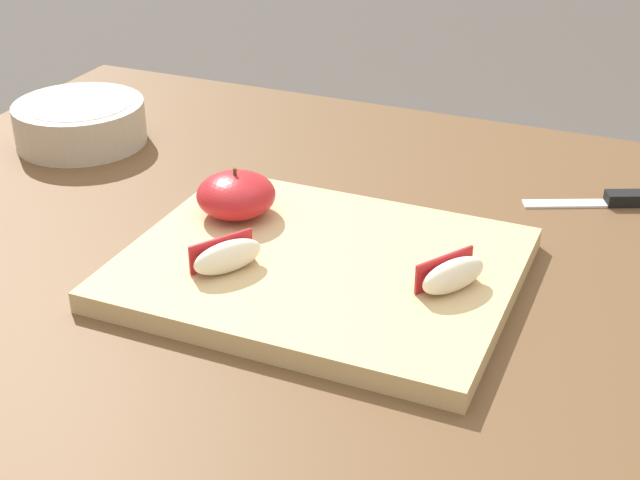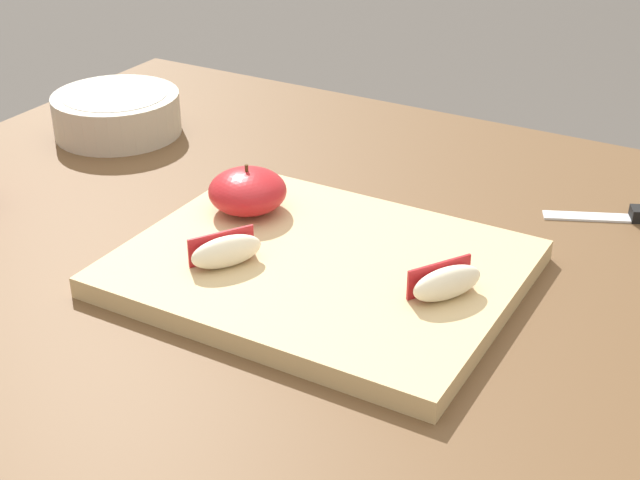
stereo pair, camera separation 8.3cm
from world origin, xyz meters
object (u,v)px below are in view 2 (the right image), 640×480
apple_wedge_front (226,251)px  ceramic_fruit_bowl (117,112)px  cutting_board (320,268)px  apple_half_skin_up (247,192)px  apple_wedge_middle (446,283)px

apple_wedge_front → ceramic_fruit_bowl: (-0.34, 0.24, -0.01)m
cutting_board → apple_half_skin_up: (-0.11, 0.05, 0.03)m
apple_half_skin_up → apple_wedge_middle: size_ratio=1.16×
ceramic_fruit_bowl → apple_wedge_middle: bearing=-19.9°
apple_wedge_middle → ceramic_fruit_bowl: size_ratio=0.43×
apple_half_skin_up → apple_wedge_middle: 0.25m
apple_half_skin_up → apple_wedge_middle: bearing=-12.6°
cutting_board → ceramic_fruit_bowl: size_ratio=2.21×
cutting_board → ceramic_fruit_bowl: 0.45m
apple_half_skin_up → ceramic_fruit_bowl: size_ratio=0.50×
apple_half_skin_up → apple_wedge_middle: apple_half_skin_up is taller
apple_wedge_front → ceramic_fruit_bowl: bearing=144.5°
apple_half_skin_up → ceramic_fruit_bowl: bearing=154.6°
ceramic_fruit_bowl → apple_half_skin_up: bearing=-25.4°
apple_half_skin_up → apple_wedge_front: apple_half_skin_up is taller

